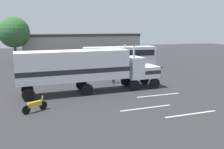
{
  "coord_description": "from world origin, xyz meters",
  "views": [
    {
      "loc": [
        -11.34,
        -23.46,
        6.26
      ],
      "look_at": [
        -3.32,
        -0.12,
        1.6
      ],
      "focal_mm": 39.79,
      "sensor_mm": 36.0,
      "label": 1
    }
  ],
  "objects_px": {
    "parked_car": "(41,68)",
    "motorcycle": "(35,106)",
    "person_bystander": "(113,75)",
    "semi_truck": "(85,67)",
    "parked_bus": "(120,56)",
    "tree_left": "(14,32)"
  },
  "relations": [
    {
      "from": "person_bystander",
      "to": "motorcycle",
      "type": "distance_m",
      "value": 11.54
    },
    {
      "from": "semi_truck",
      "to": "person_bystander",
      "type": "bearing_deg",
      "value": 37.15
    },
    {
      "from": "semi_truck",
      "to": "parked_bus",
      "type": "bearing_deg",
      "value": 55.97
    },
    {
      "from": "motorcycle",
      "to": "person_bystander",
      "type": "bearing_deg",
      "value": 39.81
    },
    {
      "from": "parked_car",
      "to": "tree_left",
      "type": "relative_size",
      "value": 0.57
    },
    {
      "from": "parked_bus",
      "to": "motorcycle",
      "type": "bearing_deg",
      "value": -128.39
    },
    {
      "from": "parked_bus",
      "to": "parked_car",
      "type": "bearing_deg",
      "value": -178.67
    },
    {
      "from": "person_bystander",
      "to": "semi_truck",
      "type": "bearing_deg",
      "value": -142.85
    },
    {
      "from": "semi_truck",
      "to": "motorcycle",
      "type": "bearing_deg",
      "value": -138.17
    },
    {
      "from": "semi_truck",
      "to": "person_bystander",
      "type": "xyz_separation_m",
      "value": [
        3.97,
        3.01,
        -1.63
      ]
    },
    {
      "from": "person_bystander",
      "to": "parked_car",
      "type": "height_order",
      "value": "person_bystander"
    },
    {
      "from": "person_bystander",
      "to": "tree_left",
      "type": "distance_m",
      "value": 22.58
    },
    {
      "from": "parked_car",
      "to": "semi_truck",
      "type": "bearing_deg",
      "value": -73.41
    },
    {
      "from": "parked_car",
      "to": "motorcycle",
      "type": "distance_m",
      "value": 16.32
    },
    {
      "from": "parked_car",
      "to": "motorcycle",
      "type": "relative_size",
      "value": 2.45
    },
    {
      "from": "semi_truck",
      "to": "person_bystander",
      "type": "distance_m",
      "value": 5.24
    },
    {
      "from": "semi_truck",
      "to": "person_bystander",
      "type": "relative_size",
      "value": 8.75
    },
    {
      "from": "semi_truck",
      "to": "motorcycle",
      "type": "distance_m",
      "value": 6.87
    },
    {
      "from": "parked_car",
      "to": "motorcycle",
      "type": "xyz_separation_m",
      "value": [
        -1.35,
        -16.26,
        -0.33
      ]
    },
    {
      "from": "semi_truck",
      "to": "tree_left",
      "type": "bearing_deg",
      "value": 107.75
    },
    {
      "from": "parked_car",
      "to": "parked_bus",
      "type": "bearing_deg",
      "value": 1.33
    },
    {
      "from": "person_bystander",
      "to": "tree_left",
      "type": "relative_size",
      "value": 0.2
    }
  ]
}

